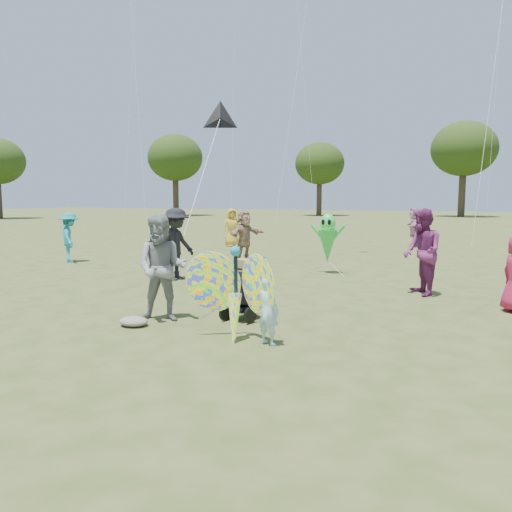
{
  "coord_description": "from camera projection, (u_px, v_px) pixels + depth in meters",
  "views": [
    {
      "loc": [
        3.54,
        -7.01,
        2.19
      ],
      "look_at": [
        -0.2,
        1.5,
        1.1
      ],
      "focal_mm": 35.0,
      "sensor_mm": 36.0,
      "label": 1
    }
  ],
  "objects": [
    {
      "name": "ground",
      "position": [
        230.0,
        334.0,
        8.04
      ],
      "size": [
        160.0,
        160.0,
        0.0
      ],
      "primitive_type": "plane",
      "color": "#51592B",
      "rests_on": "ground"
    },
    {
      "name": "child_girl",
      "position": [
        268.0,
        311.0,
        7.41
      ],
      "size": [
        0.43,
        0.35,
        1.03
      ],
      "primitive_type": "imported",
      "rotation": [
        0.0,
        0.0,
        2.83
      ],
      "color": "#ABD8F2",
      "rests_on": "ground"
    },
    {
      "name": "adult_man",
      "position": [
        162.0,
        268.0,
        8.83
      ],
      "size": [
        1.11,
        0.98,
        1.9
      ],
      "primitive_type": "imported",
      "rotation": [
        0.0,
        0.0,
        0.34
      ],
      "color": "gray",
      "rests_on": "ground"
    },
    {
      "name": "grey_bag",
      "position": [
        134.0,
        321.0,
        8.55
      ],
      "size": [
        0.51,
        0.42,
        0.16
      ],
      "primitive_type": "ellipsoid",
      "color": "gray",
      "rests_on": "ground"
    },
    {
      "name": "crowd_b",
      "position": [
        176.0,
        244.0,
        13.25
      ],
      "size": [
        0.9,
        1.34,
        1.92
      ],
      "primitive_type": "imported",
      "rotation": [
        0.0,
        0.0,
        1.41
      ],
      "color": "black",
      "rests_on": "ground"
    },
    {
      "name": "crowd_d",
      "position": [
        245.0,
        235.0,
        17.71
      ],
      "size": [
        0.99,
        1.7,
        1.75
      ],
      "primitive_type": "imported",
      "rotation": [
        0.0,
        0.0,
        1.25
      ],
      "color": "#9E7661",
      "rests_on": "ground"
    },
    {
      "name": "crowd_e",
      "position": [
        422.0,
        252.0,
        11.17
      ],
      "size": [
        1.09,
        1.18,
        1.96
      ],
      "primitive_type": "imported",
      "rotation": [
        0.0,
        0.0,
        5.18
      ],
      "color": "#73265F",
      "rests_on": "ground"
    },
    {
      "name": "crowd_g",
      "position": [
        232.0,
        228.0,
        22.38
      ],
      "size": [
        0.99,
        0.95,
        1.71
      ],
      "primitive_type": "imported",
      "rotation": [
        0.0,
        0.0,
        0.69
      ],
      "color": "gold",
      "rests_on": "ground"
    },
    {
      "name": "crowd_i",
      "position": [
        70.0,
        237.0,
        16.96
      ],
      "size": [
        1.22,
        1.22,
        1.69
      ],
      "primitive_type": "imported",
      "rotation": [
        0.0,
        0.0,
        2.35
      ],
      "color": "teal",
      "rests_on": "ground"
    },
    {
      "name": "crowd_j",
      "position": [
        414.0,
        227.0,
        22.45
      ],
      "size": [
        0.83,
        1.7,
        1.76
      ],
      "primitive_type": "imported",
      "rotation": [
        0.0,
        0.0,
        4.91
      ],
      "color": "#B86999",
      "rests_on": "ground"
    },
    {
      "name": "jogging_stroller",
      "position": [
        247.0,
        285.0,
        9.09
      ],
      "size": [
        0.68,
        1.12,
        1.09
      ],
      "rotation": [
        0.0,
        0.0,
        -0.29
      ],
      "color": "black",
      "rests_on": "ground"
    },
    {
      "name": "butterfly_kite",
      "position": [
        235.0,
        294.0,
        7.62
      ],
      "size": [
        1.74,
        0.75,
        1.66
      ],
      "color": "orange",
      "rests_on": "ground"
    },
    {
      "name": "delta_kite_rig",
      "position": [
        220.0,
        119.0,
        10.51
      ],
      "size": [
        0.89,
        2.47,
        2.74
      ],
      "color": "black",
      "rests_on": "ground"
    },
    {
      "name": "alien_kite",
      "position": [
        328.0,
        240.0,
        14.37
      ],
      "size": [
        1.12,
        0.69,
        1.74
      ],
      "color": "green",
      "rests_on": "ground"
    },
    {
      "name": "tree_line",
      "position": [
        480.0,
        148.0,
        46.68
      ],
      "size": [
        91.78,
        33.6,
        10.79
      ],
      "color": "#3A2D21",
      "rests_on": "ground"
    }
  ]
}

